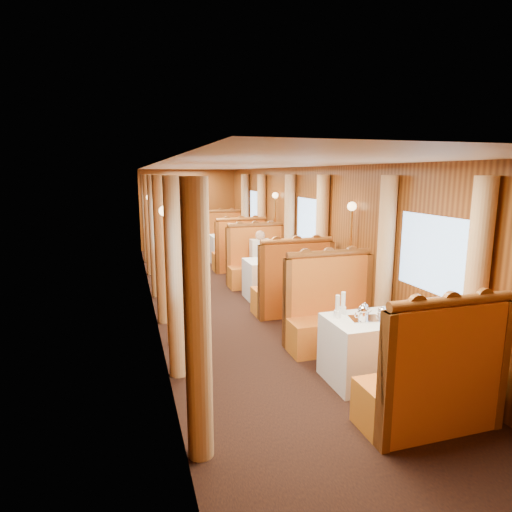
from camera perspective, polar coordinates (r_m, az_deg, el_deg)
name	(u,v)px	position (r m, az deg, el deg)	size (l,w,h in m)	color
floor	(235,301)	(8.13, -2.77, -6.01)	(3.00, 12.00, 0.01)	black
ceiling	(234,166)	(7.78, -2.94, 11.88)	(3.00, 12.00, 0.01)	silver
wall_far	(189,210)	(13.73, -8.98, 6.12)	(3.00, 2.50, 0.01)	brown
wall_left	(151,239)	(7.64, -13.84, 2.20)	(12.00, 2.50, 0.01)	brown
wall_right	(310,232)	(8.35, 7.20, 3.14)	(12.00, 2.50, 0.01)	brown
doorway_far	(189,218)	(13.72, -8.93, 5.07)	(0.80, 0.04, 2.00)	brown
table_near	(372,349)	(5.22, 15.21, -11.89)	(1.05, 0.72, 0.75)	white
banquette_near_fwd	(432,386)	(4.46, 22.38, -15.77)	(1.30, 0.55, 1.34)	#B43B14
banquette_near_aft	(332,317)	(6.03, 10.10, -8.06)	(1.30, 0.55, 1.34)	#B43B14
table_mid	(273,279)	(8.24, 2.27, -3.08)	(1.05, 0.72, 0.75)	white
banquette_mid_fwd	(292,290)	(7.31, 4.89, -4.54)	(1.30, 0.55, 1.34)	#B43B14
banquette_mid_aft	(258,266)	(9.17, 0.20, -1.32)	(1.30, 0.55, 1.34)	#B43B14
table_far	(230,249)	(11.53, -3.42, 0.95)	(1.05, 0.72, 0.75)	white
banquette_far_fwd	(240,254)	(10.56, -2.14, 0.30)	(1.30, 0.55, 1.34)	#B43B14
banquette_far_aft	(222,241)	(12.50, -4.51, 1.94)	(1.30, 0.55, 1.34)	#B43B14
tea_tray	(365,319)	(5.02, 14.38, -8.12)	(0.34, 0.26, 0.01)	silver
teapot_left	(362,316)	(4.91, 14.00, -7.73)	(0.18, 0.13, 0.15)	silver
teapot_right	(382,316)	(4.97, 16.45, -7.71)	(0.16, 0.12, 0.13)	silver
teapot_back	(364,312)	(5.08, 14.22, -7.25)	(0.16, 0.12, 0.13)	silver
fruit_plate	(406,317)	(5.17, 19.41, -7.72)	(0.21, 0.21, 0.05)	white
cup_inboard	(337,309)	(4.99, 10.80, -6.91)	(0.08, 0.08, 0.26)	white
cup_outboard	(343,305)	(5.13, 11.52, -6.43)	(0.08, 0.08, 0.26)	white
rose_vase_mid	(272,251)	(8.10, 2.15, 0.68)	(0.06, 0.06, 0.36)	silver
rose_vase_far	(229,229)	(11.46, -3.59, 3.68)	(0.06, 0.06, 0.36)	silver
window_left_near	(173,271)	(4.17, -11.02, -1.98)	(1.20, 0.90, 0.01)	#83ADE1
curtain_left_near_a	(198,324)	(3.52, -7.79, -8.99)	(0.22, 0.22, 2.35)	#E4AF74
curtain_left_near_b	(176,279)	(5.00, -10.65, -3.06)	(0.22, 0.22, 2.35)	#E4AF74
window_right_near	(433,254)	(5.35, 22.49, 0.21)	(1.20, 0.90, 0.01)	#83ADE1
curtain_right_near_a	(475,296)	(4.77, 27.17, -4.79)	(0.22, 0.22, 2.35)	#E4AF74
curtain_right_near_b	(385,265)	(5.95, 16.79, -1.11)	(0.22, 0.22, 2.35)	#E4AF74
window_left_mid	(151,228)	(7.62, -13.79, 3.69)	(1.20, 0.90, 0.01)	#83ADE1
curtain_left_mid_a	(162,251)	(6.89, -12.45, 0.71)	(0.22, 0.22, 2.35)	#E4AF74
curtain_left_mid_b	(155,237)	(8.43, -13.30, 2.50)	(0.22, 0.22, 2.35)	#E4AF74
window_right_mid	(309,222)	(8.32, 7.13, 4.51)	(1.20, 0.90, 0.01)	#83ADE1
curtain_right_mid_a	(322,243)	(7.61, 8.74, 1.78)	(0.22, 0.22, 2.35)	#E4AF74
curtain_right_mid_b	(289,231)	(9.03, 4.48, 3.30)	(0.22, 0.22, 2.35)	#E4AF74
window_left_far	(143,211)	(11.10, -14.84, 5.82)	(1.20, 0.90, 0.01)	#83ADE1
curtain_left_far_a	(150,225)	(10.35, -14.01, 3.98)	(0.22, 0.22, 2.35)	#E4AF74
curtain_left_far_b	(146,219)	(11.90, -14.42, 4.83)	(0.22, 0.22, 2.35)	#E4AF74
window_right_far	(257,208)	(11.59, 0.08, 6.38)	(1.20, 0.90, 0.01)	#83ADE1
curtain_right_far_a	(262,222)	(10.84, 0.75, 4.61)	(0.22, 0.22, 2.35)	#E4AF74
curtain_right_far_b	(245,216)	(12.33, -1.45, 5.37)	(0.22, 0.22, 2.35)	#E4AF74
sconce_left_fore	(166,248)	(5.90, -11.96, 1.10)	(0.14, 0.14, 1.95)	#BF8C3F
sconce_right_fore	(351,239)	(6.74, 12.49, 2.27)	(0.14, 0.14, 1.95)	#BF8C3F
sconce_left_aft	(151,221)	(9.37, -13.87, 4.58)	(0.14, 0.14, 1.95)	#BF8C3F
sconce_right_aft	(275,217)	(9.91, 2.56, 5.22)	(0.14, 0.14, 1.95)	#BF8C3F
steward	(188,253)	(8.23, -9.11, 0.42)	(0.65, 0.42, 1.77)	navy
passenger	(261,253)	(8.90, 0.61, 0.40)	(0.40, 0.44, 0.76)	beige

